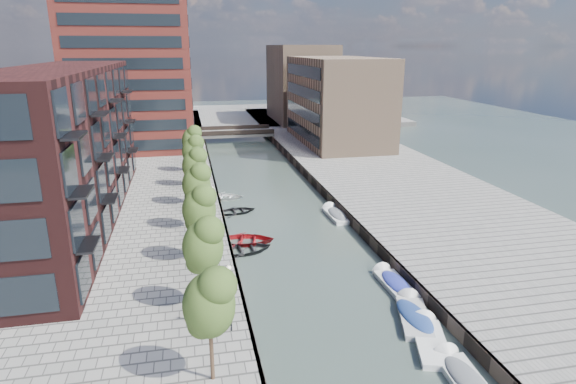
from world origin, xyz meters
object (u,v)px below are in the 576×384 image
object	(u,v)px
tree_0	(209,301)
bridge	(237,133)
tree_4	(194,164)
tree_6	(192,139)
motorboat_4	(336,215)
tree_5	(193,150)
car	(317,144)
sloop_1	(245,252)
motorboat_0	(413,315)
tree_3	(196,182)
sloop_3	(224,199)
sloop_4	(237,213)
tree_1	(203,243)
motorboat_1	(463,378)
tree_2	(199,207)
sloop_2	(245,243)
motorboat_3	(393,283)
motorboat_2	(429,339)

from	to	relation	value
tree_0	bridge	bearing A→B (deg)	82.87
tree_4	tree_6	size ratio (longest dim) A/B	1.00
tree_6	motorboat_4	distance (m)	23.27
tree_5	car	distance (m)	27.56
sloop_1	motorboat_0	distance (m)	15.57
bridge	tree_0	bearing A→B (deg)	-97.13
bridge	tree_3	xyz separation A→B (m)	(-8.50, -47.00, 3.92)
sloop_3	sloop_4	size ratio (longest dim) A/B	1.08
sloop_3	car	distance (m)	27.07
tree_6	tree_1	bearing A→B (deg)	-90.00
motorboat_0	motorboat_1	bearing A→B (deg)	-91.64
tree_2	sloop_2	world-z (taller)	tree_2
tree_2	sloop_2	size ratio (longest dim) A/B	1.16
tree_2	motorboat_1	distance (m)	20.82
sloop_3	motorboat_3	xyz separation A→B (m)	(10.40, -23.50, 0.19)
tree_0	tree_5	size ratio (longest dim) A/B	1.00
sloop_2	tree_2	bearing A→B (deg)	150.07
sloop_1	motorboat_3	bearing A→B (deg)	-137.70
bridge	sloop_2	world-z (taller)	bridge
sloop_3	car	world-z (taller)	car
bridge	motorboat_3	bearing A→B (deg)	-85.11
tree_2	motorboat_4	size ratio (longest dim) A/B	1.21
tree_6	car	world-z (taller)	tree_6
sloop_4	car	world-z (taller)	car
tree_3	sloop_4	distance (m)	9.17
tree_6	tree_0	bearing A→B (deg)	-90.00
sloop_4	car	xyz separation A→B (m)	(15.88, 26.38, 1.61)
motorboat_2	sloop_2	bearing A→B (deg)	117.64
tree_0	tree_5	world-z (taller)	same
bridge	motorboat_4	distance (m)	44.30
tree_2	tree_5	bearing A→B (deg)	90.00
motorboat_2	sloop_3	bearing A→B (deg)	107.56
tree_5	sloop_4	xyz separation A→B (m)	(4.07, -7.73, -5.31)
tree_6	motorboat_2	xyz separation A→B (m)	(12.77, -39.91, -5.21)
tree_1	sloop_3	world-z (taller)	tree_1
tree_1	motorboat_0	world-z (taller)	tree_1
motorboat_0	motorboat_3	xyz separation A→B (m)	(0.57, 4.40, -0.01)
tree_1	motorboat_4	bearing A→B (deg)	50.83
tree_2	motorboat_0	world-z (taller)	tree_2
tree_6	sloop_3	xyz separation A→B (m)	(3.15, -9.51, -5.31)
bridge	motorboat_0	size ratio (longest dim) A/B	2.44
tree_2	sloop_4	xyz separation A→B (m)	(4.07, 13.27, -5.31)
sloop_2	motorboat_4	world-z (taller)	motorboat_4
motorboat_1	motorboat_3	distance (m)	10.61
tree_6	motorboat_2	bearing A→B (deg)	-72.26
tree_6	sloop_3	distance (m)	11.34
motorboat_2	car	size ratio (longest dim) A/B	1.45
tree_1	sloop_1	bearing A→B (deg)	70.08
sloop_4	motorboat_1	xyz separation A→B (m)	(8.73, -28.86, 0.19)
sloop_2	tree_3	bearing A→B (deg)	71.05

